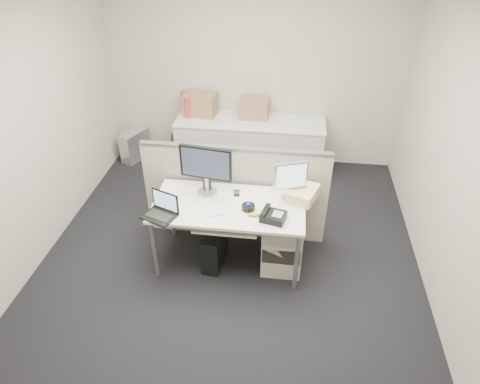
# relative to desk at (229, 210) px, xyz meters

# --- Properties ---
(floor) EXTENTS (4.00, 4.50, 0.01)m
(floor) POSITION_rel_desk_xyz_m (0.00, 0.00, -0.67)
(floor) COLOR black
(floor) RESTS_ON ground
(wall_back) EXTENTS (4.00, 0.02, 2.70)m
(wall_back) POSITION_rel_desk_xyz_m (0.00, 2.25, 0.69)
(wall_back) COLOR #BAB1A1
(wall_back) RESTS_ON ground
(wall_front) EXTENTS (4.00, 0.02, 2.70)m
(wall_front) POSITION_rel_desk_xyz_m (0.00, -2.25, 0.69)
(wall_front) COLOR #BAB1A1
(wall_front) RESTS_ON ground
(wall_left) EXTENTS (0.02, 4.50, 2.70)m
(wall_left) POSITION_rel_desk_xyz_m (-2.00, 0.00, 0.69)
(wall_left) COLOR #BAB1A1
(wall_left) RESTS_ON ground
(wall_right) EXTENTS (0.02, 4.50, 2.70)m
(wall_right) POSITION_rel_desk_xyz_m (2.00, 0.00, 0.69)
(wall_right) COLOR #BAB1A1
(wall_right) RESTS_ON ground
(desk) EXTENTS (1.50, 0.75, 0.73)m
(desk) POSITION_rel_desk_xyz_m (0.00, 0.00, 0.00)
(desk) COLOR silver
(desk) RESTS_ON floor
(keyboard_tray) EXTENTS (0.62, 0.32, 0.02)m
(keyboard_tray) POSITION_rel_desk_xyz_m (0.00, -0.18, -0.04)
(keyboard_tray) COLOR silver
(keyboard_tray) RESTS_ON desk
(drawer_pedestal) EXTENTS (0.40, 0.55, 0.65)m
(drawer_pedestal) POSITION_rel_desk_xyz_m (0.55, 0.05, -0.34)
(drawer_pedestal) COLOR beige
(drawer_pedestal) RESTS_ON floor
(cubicle_partition) EXTENTS (2.00, 0.06, 1.10)m
(cubicle_partition) POSITION_rel_desk_xyz_m (0.00, 0.45, -0.11)
(cubicle_partition) COLOR #A69A88
(cubicle_partition) RESTS_ON floor
(back_counter) EXTENTS (2.00, 0.60, 0.72)m
(back_counter) POSITION_rel_desk_xyz_m (0.00, 1.93, -0.30)
(back_counter) COLOR beige
(back_counter) RESTS_ON floor
(monitor_main) EXTENTS (0.55, 0.27, 0.53)m
(monitor_main) POSITION_rel_desk_xyz_m (-0.25, 0.18, 0.33)
(monitor_main) COLOR black
(monitor_main) RESTS_ON desk
(monitor_small) EXTENTS (0.37, 0.27, 0.41)m
(monitor_small) POSITION_rel_desk_xyz_m (0.58, 0.18, 0.27)
(monitor_small) COLOR #B7B7BC
(monitor_small) RESTS_ON desk
(laptop) EXTENTS (0.36, 0.32, 0.22)m
(laptop) POSITION_rel_desk_xyz_m (-0.62, -0.28, 0.18)
(laptop) COLOR black
(laptop) RESTS_ON desk
(trackball) EXTENTS (0.17, 0.17, 0.05)m
(trackball) POSITION_rel_desk_xyz_m (0.20, -0.05, 0.09)
(trackball) COLOR black
(trackball) RESTS_ON desk
(desk_phone) EXTENTS (0.26, 0.23, 0.07)m
(desk_phone) POSITION_rel_desk_xyz_m (0.45, -0.18, 0.10)
(desk_phone) COLOR black
(desk_phone) RESTS_ON desk
(paper_stack) EXTENTS (0.29, 0.31, 0.01)m
(paper_stack) POSITION_rel_desk_xyz_m (-0.12, -0.08, 0.07)
(paper_stack) COLOR silver
(paper_stack) RESTS_ON desk
(sticky_pad) EXTENTS (0.09, 0.09, 0.01)m
(sticky_pad) POSITION_rel_desk_xyz_m (-0.05, 0.00, 0.07)
(sticky_pad) COLOR yellow
(sticky_pad) RESTS_ON desk
(travel_mug) EXTENTS (0.10, 0.10, 0.19)m
(travel_mug) POSITION_rel_desk_xyz_m (-0.26, 0.22, 0.16)
(travel_mug) COLOR black
(travel_mug) RESTS_ON desk
(banana) EXTENTS (0.17, 0.05, 0.04)m
(banana) POSITION_rel_desk_xyz_m (0.28, -0.15, 0.08)
(banana) COLOR gold
(banana) RESTS_ON desk
(cellphone) EXTENTS (0.07, 0.11, 0.01)m
(cellphone) POSITION_rel_desk_xyz_m (0.05, 0.20, 0.07)
(cellphone) COLOR black
(cellphone) RESTS_ON desk
(manila_folders) EXTENTS (0.34, 0.39, 0.12)m
(manila_folders) POSITION_rel_desk_xyz_m (0.72, 0.20, 0.13)
(manila_folders) COLOR #E5D382
(manila_folders) RESTS_ON desk
(keyboard) EXTENTS (0.52, 0.28, 0.03)m
(keyboard) POSITION_rel_desk_xyz_m (-0.05, -0.14, -0.02)
(keyboard) COLOR black
(keyboard) RESTS_ON keyboard_tray
(pc_tower_desk) EXTENTS (0.22, 0.46, 0.42)m
(pc_tower_desk) POSITION_rel_desk_xyz_m (-0.15, -0.05, -0.45)
(pc_tower_desk) COLOR black
(pc_tower_desk) RESTS_ON floor
(pc_tower_spare_dark) EXTENTS (0.25, 0.44, 0.38)m
(pc_tower_spare_dark) POSITION_rel_desk_xyz_m (-1.05, 1.92, -0.47)
(pc_tower_spare_dark) COLOR black
(pc_tower_spare_dark) RESTS_ON floor
(pc_tower_spare_silver) EXTENTS (0.36, 0.50, 0.44)m
(pc_tower_spare_silver) POSITION_rel_desk_xyz_m (-1.70, 1.98, -0.45)
(pc_tower_spare_silver) COLOR #B7B7BC
(pc_tower_spare_silver) RESTS_ON floor
(cardboard_box_left) EXTENTS (0.45, 0.36, 0.32)m
(cardboard_box_left) POSITION_rel_desk_xyz_m (-0.70, 2.05, 0.21)
(cardboard_box_left) COLOR #946F56
(cardboard_box_left) RESTS_ON back_counter
(cardboard_box_right) EXTENTS (0.40, 0.32, 0.28)m
(cardboard_box_right) POSITION_rel_desk_xyz_m (0.04, 2.05, 0.20)
(cardboard_box_right) COLOR #946F56
(cardboard_box_right) RESTS_ON back_counter
(red_binder) EXTENTS (0.20, 0.33, 0.30)m
(red_binder) POSITION_rel_desk_xyz_m (-0.90, 2.03, 0.21)
(red_binder) COLOR #B32A31
(red_binder) RESTS_ON back_counter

